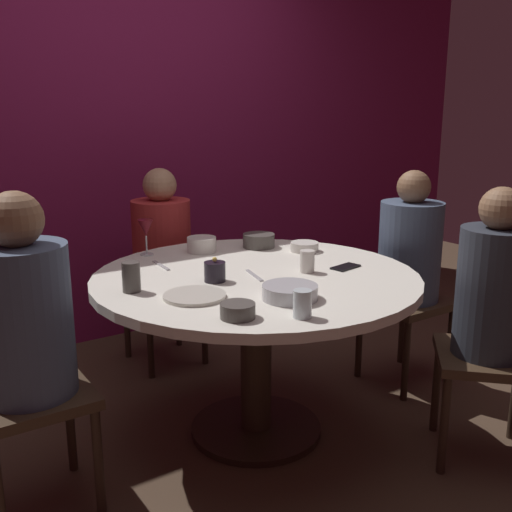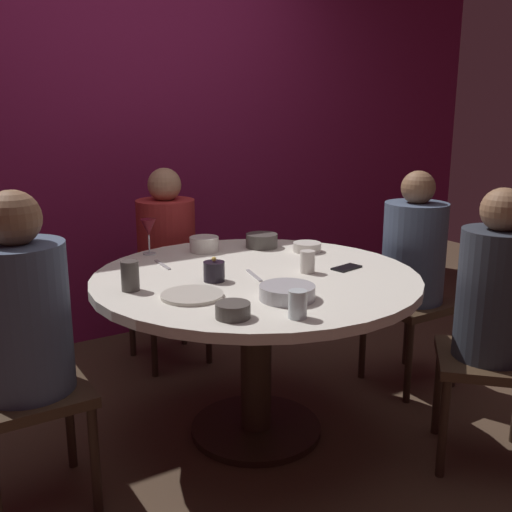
% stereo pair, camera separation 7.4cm
% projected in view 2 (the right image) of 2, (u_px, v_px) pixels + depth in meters
% --- Properties ---
extents(ground_plane, '(8.00, 8.00, 0.00)m').
position_uv_depth(ground_plane, '(256.00, 431.00, 2.77)').
color(ground_plane, '#4C3828').
extents(back_wall, '(6.00, 0.10, 2.60)m').
position_uv_depth(back_wall, '(124.00, 134.00, 3.74)').
color(back_wall, maroon).
rests_on(back_wall, ground).
extents(dining_table, '(1.42, 1.42, 0.76)m').
position_uv_depth(dining_table, '(256.00, 306.00, 2.62)').
color(dining_table, silver).
rests_on(dining_table, ground).
extents(seated_diner_left, '(0.40, 0.40, 1.20)m').
position_uv_depth(seated_diner_left, '(23.00, 320.00, 2.09)').
color(seated_diner_left, '#3F2D1E').
rests_on(seated_diner_left, ground).
extents(seated_diner_back, '(0.40, 0.40, 1.14)m').
position_uv_depth(seated_diner_back, '(167.00, 244.00, 3.39)').
color(seated_diner_back, '#3F2D1E').
rests_on(seated_diner_back, ground).
extents(seated_diner_right, '(0.40, 0.40, 1.15)m').
position_uv_depth(seated_diner_right, '(414.00, 256.00, 3.10)').
color(seated_diner_right, '#3F2D1E').
rests_on(seated_diner_right, ground).
extents(seated_diner_front_right, '(0.57, 0.57, 1.16)m').
position_uv_depth(seated_diner_front_right, '(494.00, 299.00, 2.38)').
color(seated_diner_front_right, '#3F2D1E').
rests_on(seated_diner_front_right, ground).
extents(candle_holder, '(0.09, 0.09, 0.10)m').
position_uv_depth(candle_holder, '(214.00, 271.00, 2.47)').
color(candle_holder, black).
rests_on(candle_holder, dining_table).
extents(wine_glass, '(0.08, 0.08, 0.18)m').
position_uv_depth(wine_glass, '(149.00, 229.00, 2.90)').
color(wine_glass, silver).
rests_on(wine_glass, dining_table).
extents(dinner_plate, '(0.24, 0.24, 0.01)m').
position_uv_depth(dinner_plate, '(192.00, 295.00, 2.27)').
color(dinner_plate, beige).
rests_on(dinner_plate, dining_table).
extents(cell_phone, '(0.15, 0.10, 0.01)m').
position_uv_depth(cell_phone, '(347.00, 268.00, 2.67)').
color(cell_phone, black).
rests_on(cell_phone, dining_table).
extents(bowl_serving_large, '(0.21, 0.21, 0.05)m').
position_uv_depth(bowl_serving_large, '(287.00, 292.00, 2.24)').
color(bowl_serving_large, '#B7B7BC').
rests_on(bowl_serving_large, dining_table).
extents(bowl_salad_center, '(0.12, 0.12, 0.05)m').
position_uv_depth(bowl_salad_center, '(233.00, 310.00, 2.04)').
color(bowl_salad_center, '#4C4742').
rests_on(bowl_salad_center, dining_table).
extents(bowl_small_white, '(0.15, 0.15, 0.07)m').
position_uv_depth(bowl_small_white, '(205.00, 244.00, 2.98)').
color(bowl_small_white, silver).
rests_on(bowl_small_white, dining_table).
extents(bowl_sauce_side, '(0.16, 0.16, 0.07)m').
position_uv_depth(bowl_sauce_side, '(262.00, 241.00, 3.07)').
color(bowl_sauce_side, '#4C4742').
rests_on(bowl_sauce_side, dining_table).
extents(bowl_rice_portion, '(0.14, 0.14, 0.05)m').
position_uv_depth(bowl_rice_portion, '(307.00, 247.00, 2.98)').
color(bowl_rice_portion, silver).
rests_on(bowl_rice_portion, dining_table).
extents(cup_near_candle, '(0.06, 0.06, 0.10)m').
position_uv_depth(cup_near_candle, '(307.00, 262.00, 2.60)').
color(cup_near_candle, silver).
rests_on(cup_near_candle, dining_table).
extents(cup_by_left_diner, '(0.06, 0.06, 0.10)m').
position_uv_depth(cup_by_left_diner, '(298.00, 304.00, 2.04)').
color(cup_by_left_diner, silver).
rests_on(cup_by_left_diner, dining_table).
extents(cup_by_right_diner, '(0.07, 0.07, 0.12)m').
position_uv_depth(cup_by_right_diner, '(130.00, 276.00, 2.34)').
color(cup_by_right_diner, '#4C4742').
rests_on(cup_by_right_diner, dining_table).
extents(fork_near_plate, '(0.03, 0.18, 0.01)m').
position_uv_depth(fork_near_plate, '(162.00, 265.00, 2.73)').
color(fork_near_plate, '#B7B7BC').
rests_on(fork_near_plate, dining_table).
extents(knife_near_plate, '(0.06, 0.18, 0.01)m').
position_uv_depth(knife_near_plate, '(254.00, 275.00, 2.55)').
color(knife_near_plate, '#B7B7BC').
rests_on(knife_near_plate, dining_table).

